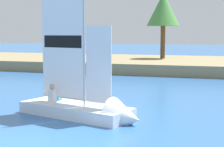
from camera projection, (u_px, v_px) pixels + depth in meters
name	position (u px, v px, depth m)	size (l,w,h in m)	color
shore_bank	(166.00, 64.00, 33.04)	(80.00, 12.57, 0.86)	#897A56
shoreline_tree_centre	(163.00, 10.00, 33.74)	(3.06, 3.06, 6.07)	brown
sailboat	(93.00, 109.00, 13.57)	(5.35, 2.90, 5.52)	silver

